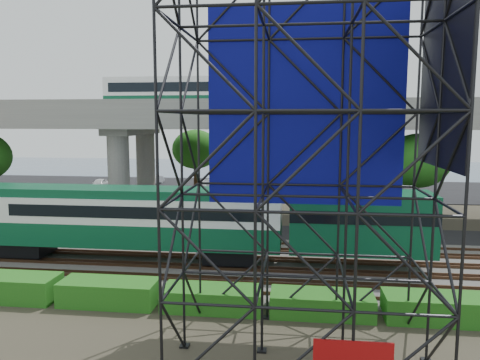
# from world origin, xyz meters

# --- Properties ---
(ground) EXTENTS (140.00, 140.00, 0.00)m
(ground) POSITION_xyz_m (0.00, 0.00, 0.00)
(ground) COLOR #474233
(ground) RESTS_ON ground
(ballast_bed) EXTENTS (90.00, 12.00, 0.20)m
(ballast_bed) POSITION_xyz_m (0.00, 2.00, 0.10)
(ballast_bed) COLOR slate
(ballast_bed) RESTS_ON ground
(service_road) EXTENTS (90.00, 5.00, 0.08)m
(service_road) POSITION_xyz_m (0.00, 10.50, 0.04)
(service_road) COLOR black
(service_road) RESTS_ON ground
(parking_lot) EXTENTS (90.00, 18.00, 0.08)m
(parking_lot) POSITION_xyz_m (0.00, 34.00, 0.04)
(parking_lot) COLOR black
(parking_lot) RESTS_ON ground
(harbor_water) EXTENTS (140.00, 40.00, 0.03)m
(harbor_water) POSITION_xyz_m (0.00, 56.00, 0.01)
(harbor_water) COLOR #455671
(harbor_water) RESTS_ON ground
(rail_tracks) EXTENTS (90.00, 9.52, 0.16)m
(rail_tracks) POSITION_xyz_m (0.00, 2.00, 0.28)
(rail_tracks) COLOR #472D1E
(rail_tracks) RESTS_ON ballast_bed
(commuter_train) EXTENTS (29.30, 3.06, 4.30)m
(commuter_train) POSITION_xyz_m (-3.45, 2.00, 2.88)
(commuter_train) COLOR black
(commuter_train) RESTS_ON rail_tracks
(overpass) EXTENTS (80.00, 12.00, 12.40)m
(overpass) POSITION_xyz_m (-0.45, 16.00, 8.21)
(overpass) COLOR #9E9B93
(overpass) RESTS_ON ground
(scaffold_tower) EXTENTS (9.36, 6.36, 15.00)m
(scaffold_tower) POSITION_xyz_m (5.09, -7.98, 7.47)
(scaffold_tower) COLOR black
(scaffold_tower) RESTS_ON ground
(hedge_strip) EXTENTS (34.60, 1.80, 1.20)m
(hedge_strip) POSITION_xyz_m (1.01, -4.30, 0.56)
(hedge_strip) COLOR #166116
(hedge_strip) RESTS_ON ground
(trees) EXTENTS (40.94, 16.94, 7.69)m
(trees) POSITION_xyz_m (-4.67, 16.17, 5.57)
(trees) COLOR #382314
(trees) RESTS_ON ground
(suv) EXTENTS (5.17, 2.73, 1.38)m
(suv) POSITION_xyz_m (-6.33, 10.60, 0.77)
(suv) COLOR black
(suv) RESTS_ON service_road
(parked_cars) EXTENTS (38.93, 9.75, 1.32)m
(parked_cars) POSITION_xyz_m (1.22, 33.65, 0.70)
(parked_cars) COLOR silver
(parked_cars) RESTS_ON parking_lot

